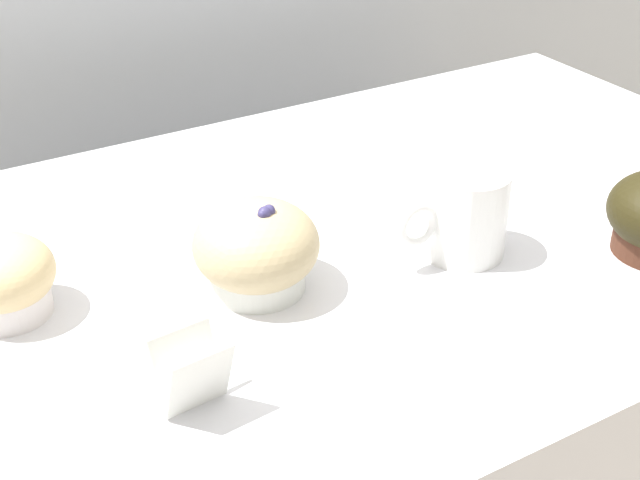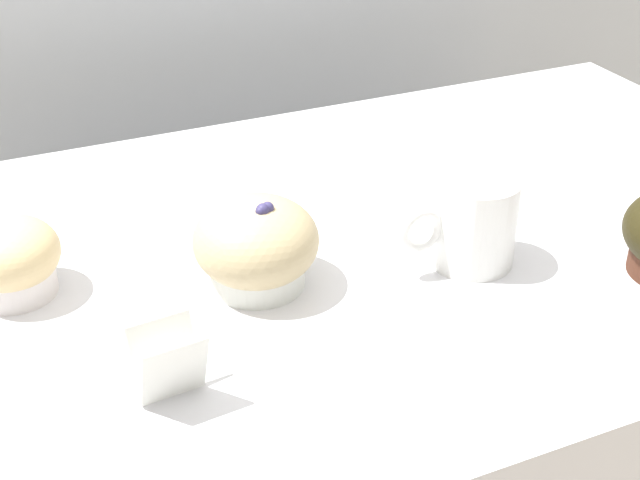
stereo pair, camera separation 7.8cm
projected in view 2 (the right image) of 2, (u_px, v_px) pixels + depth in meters
wall_back at (208, 51)px, 1.36m from camera, size 3.20×0.10×1.80m
muffin_front_center at (10, 259)px, 0.77m from camera, size 0.09×0.09×0.07m
muffin_back_right at (256, 246)px, 0.78m from camera, size 0.11×0.11×0.09m
coffee_cup at (473, 220)px, 0.81m from camera, size 0.12×0.08×0.08m
price_card at (169, 364)px, 0.65m from camera, size 0.05×0.05×0.06m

